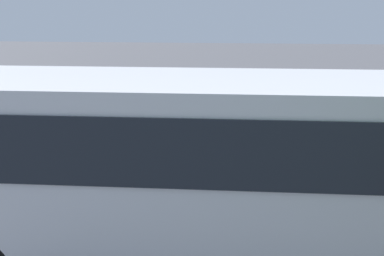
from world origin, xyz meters
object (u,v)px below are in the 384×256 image
(tour_bus, at_px, (196,174))
(traffic_cone, at_px, (214,137))
(spectator_centre, at_px, (185,158))
(spectator_left, at_px, (241,159))
(spectator_right, at_px, (139,156))
(stunt_motorcycle, at_px, (158,107))
(spectator_far_left, at_px, (291,164))

(tour_bus, distance_m, traffic_cone, 6.97)
(spectator_centre, bearing_deg, tour_bus, 100.28)
(tour_bus, relative_size, spectator_left, 5.26)
(spectator_right, bearing_deg, traffic_cone, -109.01)
(stunt_motorcycle, bearing_deg, spectator_right, 94.59)
(spectator_centre, xyz_separation_m, spectator_right, (1.03, 0.12, 0.05))
(spectator_far_left, distance_m, spectator_right, 3.37)
(tour_bus, xyz_separation_m, stunt_motorcycle, (1.93, -7.73, -0.60))
(tour_bus, height_order, spectator_left, tour_bus)
(spectator_far_left, height_order, spectator_left, spectator_far_left)
(spectator_far_left, bearing_deg, traffic_cone, -67.19)
(spectator_far_left, xyz_separation_m, spectator_left, (1.07, -0.21, -0.00))
(tour_bus, relative_size, stunt_motorcycle, 4.82)
(spectator_far_left, height_order, spectator_right, spectator_right)
(spectator_left, distance_m, stunt_motorcycle, 5.81)
(spectator_left, distance_m, traffic_cone, 4.38)
(tour_bus, bearing_deg, spectator_left, -106.76)
(spectator_left, height_order, stunt_motorcycle, stunt_motorcycle)
(stunt_motorcycle, bearing_deg, spectator_far_left, 125.31)
(tour_bus, xyz_separation_m, spectator_left, (-0.78, -2.60, -0.61))
(tour_bus, distance_m, spectator_left, 2.78)
(stunt_motorcycle, distance_m, traffic_cone, 2.23)
(spectator_centre, height_order, stunt_motorcycle, stunt_motorcycle)
(traffic_cone, bearing_deg, spectator_centre, 83.76)
(spectator_left, height_order, traffic_cone, spectator_left)
(tour_bus, distance_m, spectator_centre, 2.75)
(spectator_far_left, height_order, spectator_centre, spectator_far_left)
(spectator_centre, bearing_deg, spectator_left, 178.32)
(spectator_left, relative_size, traffic_cone, 2.76)
(traffic_cone, bearing_deg, spectator_right, 70.99)
(spectator_left, xyz_separation_m, traffic_cone, (0.80, -4.25, -0.73))
(spectator_centre, bearing_deg, spectator_far_left, 174.02)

